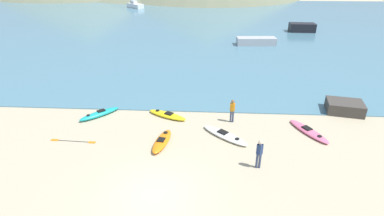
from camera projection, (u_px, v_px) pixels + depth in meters
name	position (u px, v px, depth m)	size (l,w,h in m)	color
ground_plane	(155.00, 195.00, 13.82)	(400.00, 400.00, 0.00)	tan
bay_water	(197.00, 23.00, 52.92)	(160.00, 70.00, 0.06)	teal
kayak_on_sand_0	(225.00, 135.00, 18.33)	(3.05, 2.80, 0.32)	white
kayak_on_sand_1	(162.00, 141.00, 17.65)	(1.21, 2.74, 0.38)	orange
kayak_on_sand_2	(167.00, 115.00, 20.75)	(2.99, 1.99, 0.33)	yellow
kayak_on_sand_3	(100.00, 114.00, 20.83)	(2.50, 2.58, 0.40)	teal
kayak_on_sand_4	(309.00, 131.00, 18.80)	(2.18, 3.22, 0.29)	#E5668C
person_near_foreground	(259.00, 152.00, 15.24)	(0.34, 0.30, 1.67)	#384260
person_near_waterline	(232.00, 109.00, 19.73)	(0.33, 0.26, 1.63)	#384260
moored_boat_0	(302.00, 27.00, 45.79)	(3.84, 2.11, 1.27)	black
moored_boat_1	(256.00, 41.00, 38.52)	(5.06, 2.04, 0.95)	#B2B2B7
moored_boat_2	(135.00, 5.00, 69.86)	(4.50, 4.34, 1.62)	white
loose_paddle	(73.00, 141.00, 17.94)	(2.79, 0.33, 0.03)	black
shoreline_rock	(345.00, 107.00, 21.26)	(2.41, 1.79, 0.82)	#423D38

